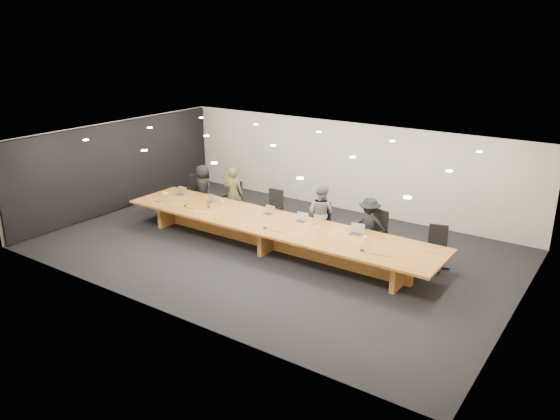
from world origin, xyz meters
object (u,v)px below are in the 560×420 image
at_px(amber_mug, 209,206).
at_px(person_a, 203,189).
at_px(person_d, 369,226).
at_px(person_b, 233,194).
at_px(chair_far_left, 192,193).
at_px(mic_center, 265,227).
at_px(chair_mid_right, 319,222).
at_px(paper_cup_far, 365,238).
at_px(chair_far_right, 437,248).
at_px(chair_left, 231,200).
at_px(av_box, 160,201).
at_px(water_bottle, 222,204).
at_px(mic_left, 185,205).
at_px(conference_table, 273,230).
at_px(paper_cup_near, 318,228).
at_px(laptop_c, 267,210).
at_px(chair_right, 374,232).
at_px(laptop_d, 300,218).
at_px(chair_mid_left, 272,209).
at_px(person_c, 321,213).
at_px(laptop_a, 179,191).
at_px(mic_right, 362,250).
at_px(laptop_e, 356,230).
at_px(laptop_b, 209,199).

bearing_deg(amber_mug, person_a, 137.04).
bearing_deg(person_d, person_b, -21.60).
height_order(chair_far_left, mic_center, chair_far_left).
height_order(chair_mid_right, paper_cup_far, chair_mid_right).
relative_size(chair_far_right, person_a, 0.71).
relative_size(chair_left, person_b, 0.72).
bearing_deg(chair_far_right, person_d, 167.10).
bearing_deg(chair_far_left, av_box, -82.44).
bearing_deg(chair_left, person_d, 5.64).
bearing_deg(water_bottle, paper_cup_far, 1.33).
bearing_deg(mic_left, conference_table, 6.43).
distance_m(chair_far_right, water_bottle, 5.88).
distance_m(chair_far_right, paper_cup_near, 2.90).
relative_size(chair_mid_right, laptop_c, 3.63).
xyz_separation_m(chair_right, paper_cup_near, (-1.03, -1.06, 0.22)).
xyz_separation_m(amber_mug, paper_cup_near, (3.38, 0.25, -0.00)).
relative_size(laptop_d, amber_mug, 3.10).
bearing_deg(chair_mid_left, person_c, -6.68).
bearing_deg(laptop_a, mic_left, -38.73).
distance_m(chair_far_left, water_bottle, 2.46).
xyz_separation_m(chair_far_left, chair_mid_right, (4.72, -0.05, 0.00)).
distance_m(person_b, mic_right, 5.29).
bearing_deg(person_a, chair_right, -175.30).
height_order(chair_left, laptop_c, chair_left).
bearing_deg(laptop_e, person_b, 165.89).
bearing_deg(paper_cup_far, mic_left, -173.92).
xyz_separation_m(amber_mug, mic_center, (2.23, -0.40, -0.03)).
bearing_deg(laptop_e, chair_far_right, 22.08).
distance_m(chair_left, person_c, 3.18).
bearing_deg(laptop_b, av_box, -129.79).
xyz_separation_m(chair_far_left, av_box, (0.34, -1.68, 0.21)).
height_order(chair_right, laptop_b, chair_right).
distance_m(chair_mid_right, person_c, 0.24).
bearing_deg(person_b, chair_right, 163.94).
xyz_separation_m(paper_cup_near, av_box, (-4.92, -0.64, -0.03)).
xyz_separation_m(conference_table, chair_left, (-2.46, 1.23, 0.07)).
distance_m(amber_mug, paper_cup_far, 4.66).
relative_size(chair_far_right, laptop_c, 3.52).
bearing_deg(person_c, mic_right, 146.30).
height_order(person_a, paper_cup_far, person_a).
xyz_separation_m(person_a, laptop_d, (4.14, -0.84, 0.12)).
height_order(chair_far_left, person_a, person_a).
height_order(chair_far_left, mic_right, chair_far_left).
xyz_separation_m(av_box, mic_center, (3.77, -0.01, -0.00)).
distance_m(chair_mid_left, paper_cup_near, 2.49).
relative_size(chair_mid_right, av_box, 5.00).
bearing_deg(laptop_d, person_c, 75.94).
bearing_deg(mic_left, chair_right, 17.02).
distance_m(person_b, water_bottle, 1.15).
height_order(chair_far_left, laptop_c, chair_far_left).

